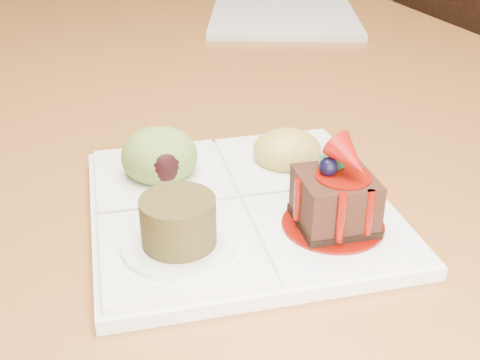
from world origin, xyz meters
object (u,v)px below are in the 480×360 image
object	(u,v)px
sampler_plate	(237,192)
second_plate	(284,18)
chair_right	(409,96)
dining_table	(191,77)

from	to	relation	value
sampler_plate	second_plate	xyz separation A→B (m)	(0.31, 0.63, -0.01)
sampler_plate	second_plate	size ratio (longest dim) A/B	1.02
chair_right	second_plate	xyz separation A→B (m)	(-0.44, -0.18, 0.28)
second_plate	dining_table	bearing A→B (deg)	-161.92
dining_table	sampler_plate	xyz separation A→B (m)	(-0.10, -0.57, 0.09)
sampler_plate	second_plate	bearing A→B (deg)	69.53
dining_table	second_plate	distance (m)	0.23
dining_table	sampler_plate	distance (m)	0.58
sampler_plate	chair_right	bearing A→B (deg)	52.99
sampler_plate	dining_table	bearing A→B (deg)	85.27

